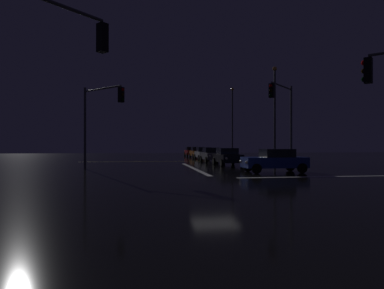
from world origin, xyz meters
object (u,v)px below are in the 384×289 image
object	(u,v)px
sedan_orange	(198,152)
traffic_signal_ne	(284,110)
streetlamp_right_far	(232,118)
sedan_black	(228,157)
sedan_gray	(212,155)
sedan_red	(191,152)
traffic_signal_nw	(100,111)
streetlamp_right_near	(275,108)
sedan_silver	(204,153)
traffic_signal_sw	(37,55)
sedan_blue_crossing	(275,160)

from	to	relation	value
sedan_orange	traffic_signal_ne	distance (m)	22.51
streetlamp_right_far	sedan_black	bearing A→B (deg)	-106.50
sedan_black	sedan_orange	world-z (taller)	same
traffic_signal_ne	sedan_gray	bearing A→B (deg)	111.23
sedan_gray	traffic_signal_ne	distance (m)	11.23
sedan_orange	streetlamp_right_far	distance (m)	7.36
sedan_red	traffic_signal_nw	bearing A→B (deg)	-110.97
sedan_black	sedan_red	distance (m)	24.25
streetlamp_right_near	streetlamp_right_far	bearing A→B (deg)	90.00
sedan_red	sedan_orange	bearing A→B (deg)	-89.92
traffic_signal_ne	streetlamp_right_near	size ratio (longest dim) A/B	0.70
sedan_silver	traffic_signal_sw	size ratio (longest dim) A/B	0.65
sedan_gray	streetlamp_right_far	xyz separation A→B (m)	(5.70, 12.55, 5.08)
traffic_signal_ne	streetlamp_right_far	distance (m)	22.49
sedan_red	traffic_signal_sw	distance (m)	43.94
sedan_gray	sedan_silver	bearing A→B (deg)	87.58
sedan_silver	sedan_red	bearing A→B (deg)	89.39
streetlamp_right_far	sedan_orange	bearing A→B (deg)	-174.96
sedan_red	streetlamp_right_far	xyz separation A→B (m)	(5.31, -5.78, 5.08)
traffic_signal_sw	traffic_signal_ne	distance (m)	20.17
sedan_black	sedan_gray	world-z (taller)	same
sedan_silver	sedan_red	world-z (taller)	same
sedan_black	sedan_red	world-z (taller)	same
sedan_silver	streetlamp_right_far	xyz separation A→B (m)	(5.44, 6.38, 5.08)
sedan_red	streetlamp_right_near	xyz separation A→B (m)	(5.31, -21.78, 4.74)
sedan_silver	traffic_signal_ne	xyz separation A→B (m)	(3.56, -16.00, 3.86)
sedan_orange	sedan_red	bearing A→B (deg)	90.08
sedan_black	sedan_orange	xyz separation A→B (m)	(0.17, 18.00, 0.00)
sedan_silver	streetlamp_right_near	xyz separation A→B (m)	(5.44, -9.62, 4.74)
sedan_silver	sedan_blue_crossing	size ratio (longest dim) A/B	1.00
sedan_silver	sedan_blue_crossing	xyz separation A→B (m)	(1.26, -19.77, 0.00)
sedan_silver	sedan_blue_crossing	bearing A→B (deg)	-86.36
traffic_signal_ne	traffic_signal_nw	bearing A→B (deg)	-179.72
sedan_gray	sedan_silver	size ratio (longest dim) A/B	1.00
sedan_red	streetlamp_right_near	bearing A→B (deg)	-76.31
sedan_black	sedan_red	size ratio (longest dim) A/B	1.00
sedan_red	sedan_blue_crossing	distance (m)	31.94
sedan_red	traffic_signal_sw	xyz separation A→B (m)	(-10.83, -42.42, 3.80)
sedan_silver	traffic_signal_ne	world-z (taller)	traffic_signal_ne
traffic_signal_sw	sedan_blue_crossing	bearing A→B (deg)	41.27
sedan_silver	streetlamp_right_far	distance (m)	9.80
sedan_silver	streetlamp_right_far	size ratio (longest dim) A/B	0.42
sedan_black	traffic_signal_sw	xyz separation A→B (m)	(-10.67, -18.17, 3.80)
sedan_orange	streetlamp_right_near	world-z (taller)	streetlamp_right_near
sedan_red	traffic_signal_sw	world-z (taller)	traffic_signal_sw
sedan_red	traffic_signal_ne	world-z (taller)	traffic_signal_ne
sedan_orange	sedan_red	distance (m)	6.25
sedan_red	traffic_signal_ne	bearing A→B (deg)	-83.06
traffic_signal_sw	traffic_signal_ne	size ratio (longest dim) A/B	0.98
sedan_silver	traffic_signal_sw	world-z (taller)	traffic_signal_sw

